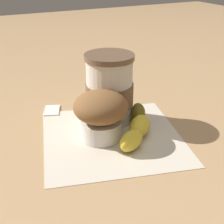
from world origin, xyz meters
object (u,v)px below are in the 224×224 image
(coffee_cup, at_px, (109,90))
(sugar_packet, at_px, (52,110))
(muffin, at_px, (101,113))
(banana, at_px, (137,126))

(coffee_cup, distance_m, sugar_packet, 0.15)
(muffin, bearing_deg, coffee_cup, 141.34)
(coffee_cup, bearing_deg, banana, 13.62)
(coffee_cup, xyz_separation_m, sugar_packet, (-0.09, -0.10, -0.06))
(muffin, height_order, sugar_packet, muffin)
(coffee_cup, relative_size, sugar_packet, 2.78)
(coffee_cup, relative_size, banana, 0.97)
(banana, height_order, sugar_packet, banana)
(coffee_cup, distance_m, banana, 0.09)
(muffin, xyz_separation_m, sugar_packet, (-0.15, -0.05, -0.05))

